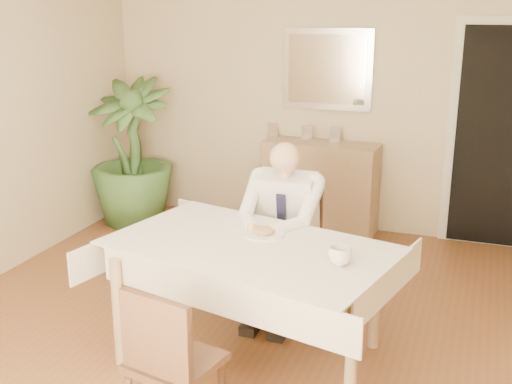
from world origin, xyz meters
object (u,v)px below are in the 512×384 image
(seated_man, at_px, (280,224))
(coffee_mug, at_px, (340,256))
(chair_far, at_px, (291,237))
(dining_table, at_px, (250,258))
(potted_palm, at_px, (132,153))
(chair_near, at_px, (168,358))
(sideboard, at_px, (320,187))

(seated_man, distance_m, coffee_mug, 0.92)
(chair_far, bearing_deg, dining_table, -84.33)
(seated_man, xyz_separation_m, potted_palm, (-1.99, 1.39, 0.04))
(dining_table, height_order, chair_near, chair_near)
(chair_far, xyz_separation_m, seated_man, (0.00, -0.29, 0.20))
(chair_far, height_order, coffee_mug, chair_far)
(coffee_mug, bearing_deg, chair_near, -129.38)
(dining_table, xyz_separation_m, seated_man, (0.00, 0.59, 0.02))
(chair_near, relative_size, potted_palm, 0.59)
(sideboard, bearing_deg, coffee_mug, -69.47)
(dining_table, relative_size, coffee_mug, 14.88)
(coffee_mug, xyz_separation_m, potted_palm, (-2.57, 2.10, -0.08))
(chair_far, relative_size, sideboard, 0.80)
(seated_man, bearing_deg, potted_palm, 145.03)
(sideboard, height_order, potted_palm, potted_palm)
(dining_table, distance_m, coffee_mug, 0.61)
(chair_near, distance_m, seated_man, 1.53)
(chair_near, relative_size, sideboard, 0.78)
(seated_man, relative_size, sideboard, 1.13)
(chair_near, relative_size, seated_man, 0.69)
(potted_palm, bearing_deg, chair_far, -29.07)
(dining_table, height_order, sideboard, sideboard)
(dining_table, distance_m, chair_far, 0.90)
(chair_near, distance_m, potted_palm, 3.48)
(chair_far, distance_m, chair_near, 1.81)
(seated_man, relative_size, coffee_mug, 9.52)
(dining_table, bearing_deg, coffee_mug, 2.60)
(potted_palm, bearing_deg, sideboard, 13.27)
(chair_far, relative_size, seated_man, 0.71)
(chair_far, height_order, seated_man, seated_man)
(chair_far, relative_size, chair_near, 1.02)
(dining_table, relative_size, potted_palm, 1.34)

